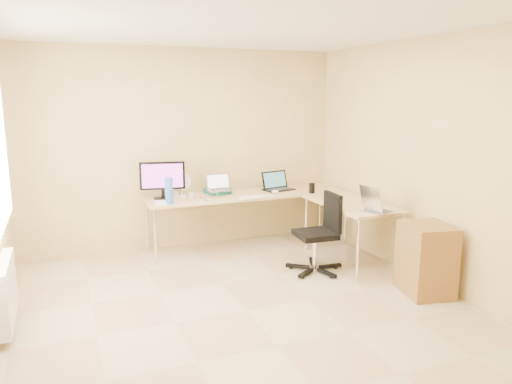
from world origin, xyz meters
name	(u,v)px	position (x,y,z in m)	size (l,w,h in m)	color
floor	(246,310)	(0.00, 0.00, 0.00)	(4.50, 4.50, 0.00)	tan
ceiling	(244,23)	(0.00, 0.00, 2.60)	(4.50, 4.50, 0.00)	white
wall_back	(184,149)	(0.00, 2.25, 1.30)	(4.50, 4.50, 0.00)	tan
wall_front	(413,245)	(0.00, -2.25, 1.30)	(4.50, 4.50, 0.00)	tan
wall_right	(432,163)	(2.10, 0.00, 1.30)	(4.50, 4.50, 0.00)	tan
desk_main	(247,220)	(0.72, 1.85, 0.36)	(2.65, 0.70, 0.73)	tan
desk_return	(351,232)	(1.70, 0.85, 0.36)	(0.70, 1.30, 0.73)	tan
monitor	(163,180)	(-0.37, 1.91, 0.97)	(0.55, 0.18, 0.47)	black
book_stack	(217,191)	(0.37, 2.02, 0.76)	(0.24, 0.32, 0.05)	#197172
laptop_center	(220,183)	(0.37, 1.91, 0.89)	(0.32, 0.25, 0.21)	#B0AFBA
laptop_black	(279,181)	(1.21, 1.90, 0.86)	(0.40, 0.30, 0.25)	black
keyboard	(257,197)	(0.74, 1.55, 0.74)	(0.44, 0.12, 0.02)	white
mouse	(275,192)	(1.08, 1.73, 0.75)	(0.10, 0.06, 0.04)	white
mug	(192,196)	(-0.04, 1.78, 0.77)	(0.09, 0.09, 0.08)	beige
cd_stack	(203,200)	(0.06, 1.61, 0.74)	(0.12, 0.12, 0.03)	silver
water_bottle	(169,191)	(-0.36, 1.60, 0.89)	(0.09, 0.09, 0.32)	blue
papers	(164,202)	(-0.40, 1.73, 0.73)	(0.22, 0.31, 0.01)	white
white_box	(170,193)	(-0.25, 2.05, 0.77)	(0.21, 0.15, 0.08)	beige
desk_fan	(182,186)	(-0.11, 1.98, 0.87)	(0.22, 0.22, 0.27)	white
black_cup	(312,188)	(1.53, 1.55, 0.80)	(0.08, 0.08, 0.13)	black
laptop_return	(379,201)	(1.69, 0.32, 0.85)	(0.29, 0.37, 0.25)	silver
office_chair	(315,229)	(1.11, 0.69, 0.50)	(0.55, 0.55, 0.92)	black
cabinet	(426,260)	(1.85, -0.30, 0.36)	(0.43, 0.53, 0.74)	brown
radiator	(7,292)	(-2.03, 0.40, 0.35)	(0.09, 0.80, 0.55)	white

